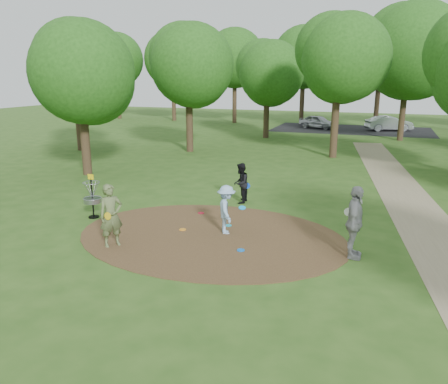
% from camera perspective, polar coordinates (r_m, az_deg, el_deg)
% --- Properties ---
extents(ground, '(100.00, 100.00, 0.00)m').
position_cam_1_polar(ground, '(13.51, -1.74, -5.75)').
color(ground, '#2D5119').
rests_on(ground, ground).
extents(dirt_clearing, '(8.40, 8.40, 0.02)m').
position_cam_1_polar(dirt_clearing, '(13.51, -1.74, -5.71)').
color(dirt_clearing, '#47301C').
rests_on(dirt_clearing, ground).
extents(footpath, '(7.55, 39.89, 0.01)m').
position_cam_1_polar(footpath, '(14.66, 25.95, -5.62)').
color(footpath, '#8C7A5B').
rests_on(footpath, ground).
extents(parking_lot, '(14.00, 8.00, 0.01)m').
position_cam_1_polar(parking_lot, '(42.10, 16.29, 7.85)').
color(parking_lot, black).
rests_on(parking_lot, ground).
extents(player_observer_with_disc, '(0.76, 0.80, 1.84)m').
position_cam_1_polar(player_observer_with_disc, '(12.85, -14.53, -3.01)').
color(player_observer_with_disc, '#58673B').
rests_on(player_observer_with_disc, ground).
extents(player_throwing_with_disc, '(1.15, 1.15, 1.54)m').
position_cam_1_polar(player_throwing_with_disc, '(13.49, 0.31, -2.32)').
color(player_throwing_with_disc, '#92B7DA').
rests_on(player_throwing_with_disc, ground).
extents(player_walking_with_disc, '(0.69, 0.79, 1.56)m').
position_cam_1_polar(player_walking_with_disc, '(16.77, 2.20, 1.17)').
color(player_walking_with_disc, black).
rests_on(player_walking_with_disc, ground).
extents(player_waiting_with_disc, '(0.54, 1.17, 2.00)m').
position_cam_1_polar(player_waiting_with_disc, '(12.13, 16.69, -3.84)').
color(player_waiting_with_disc, gray).
rests_on(player_waiting_with_disc, ground).
extents(disc_ground_cyan, '(0.22, 0.22, 0.02)m').
position_cam_1_polar(disc_ground_cyan, '(14.34, 0.56, -4.38)').
color(disc_ground_cyan, '#18A9C5').
rests_on(disc_ground_cyan, dirt_clearing).
extents(disc_ground_blue, '(0.22, 0.22, 0.02)m').
position_cam_1_polar(disc_ground_blue, '(12.38, 2.21, -7.60)').
color(disc_ground_blue, blue).
rests_on(disc_ground_blue, dirt_clearing).
extents(disc_ground_red, '(0.22, 0.22, 0.02)m').
position_cam_1_polar(disc_ground_red, '(15.63, -3.02, -2.75)').
color(disc_ground_red, red).
rests_on(disc_ground_red, dirt_clearing).
extents(car_left, '(3.88, 2.65, 1.23)m').
position_cam_1_polar(car_left, '(42.12, 12.18, 8.95)').
color(car_left, '#A8AAB0').
rests_on(car_left, ground).
extents(car_right, '(4.25, 2.79, 1.32)m').
position_cam_1_polar(car_right, '(42.01, 20.74, 8.38)').
color(car_right, '#B0B4B8').
rests_on(car_right, ground).
extents(disc_ground_orange, '(0.22, 0.22, 0.02)m').
position_cam_1_polar(disc_ground_orange, '(14.02, -5.42, -4.91)').
color(disc_ground_orange, orange).
rests_on(disc_ground_orange, dirt_clearing).
extents(disc_golf_basket, '(0.63, 0.63, 1.54)m').
position_cam_1_polar(disc_golf_basket, '(15.64, -16.86, -0.15)').
color(disc_golf_basket, black).
rests_on(disc_golf_basket, ground).
extents(tree_ring, '(36.85, 46.31, 9.78)m').
position_cam_1_polar(tree_ring, '(21.59, 14.66, 15.73)').
color(tree_ring, '#332316').
rests_on(tree_ring, ground).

